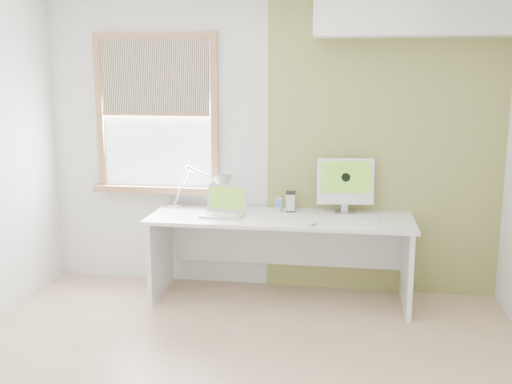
% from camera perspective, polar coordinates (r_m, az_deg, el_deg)
% --- Properties ---
extents(room, '(4.04, 3.54, 2.64)m').
position_cam_1_polar(room, '(3.52, -2.58, 1.51)').
color(room, tan).
rests_on(room, ground).
extents(accent_wall, '(2.00, 0.02, 2.60)m').
position_cam_1_polar(accent_wall, '(5.19, 12.20, 4.40)').
color(accent_wall, '#939B4A').
rests_on(accent_wall, room).
extents(soffit, '(1.60, 0.40, 0.42)m').
position_cam_1_polar(soffit, '(5.03, 15.23, 16.63)').
color(soffit, white).
rests_on(soffit, room).
extents(window, '(1.20, 0.14, 1.42)m').
position_cam_1_polar(window, '(5.40, -9.56, 7.36)').
color(window, '#A16C45').
rests_on(window, room).
extents(desk, '(2.20, 0.70, 0.73)m').
position_cam_1_polar(desk, '(5.06, 2.42, -4.37)').
color(desk, white).
rests_on(desk, room).
extents(desk_lamp, '(0.67, 0.29, 0.38)m').
position_cam_1_polar(desk_lamp, '(5.19, -4.07, 0.49)').
color(desk_lamp, silver).
rests_on(desk_lamp, desk).
extents(laptop, '(0.38, 0.32, 0.24)m').
position_cam_1_polar(laptop, '(5.01, -3.05, -1.52)').
color(laptop, silver).
rests_on(laptop, desk).
extents(phone_dock, '(0.07, 0.07, 0.12)m').
position_cam_1_polar(phone_dock, '(5.15, 2.20, -1.47)').
color(phone_dock, silver).
rests_on(phone_dock, desk).
extents(external_drive, '(0.08, 0.13, 0.17)m').
position_cam_1_polar(external_drive, '(5.15, 3.37, -0.92)').
color(external_drive, silver).
rests_on(external_drive, desk).
extents(imac, '(0.49, 0.18, 0.47)m').
position_cam_1_polar(imac, '(5.09, 8.60, 0.91)').
color(imac, silver).
rests_on(imac, desk).
extents(keyboard, '(0.41, 0.13, 0.02)m').
position_cam_1_polar(keyboard, '(4.80, 9.47, -2.86)').
color(keyboard, white).
rests_on(keyboard, desk).
extents(mouse, '(0.09, 0.12, 0.03)m').
position_cam_1_polar(mouse, '(4.70, 5.40, -2.95)').
color(mouse, white).
rests_on(mouse, desk).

